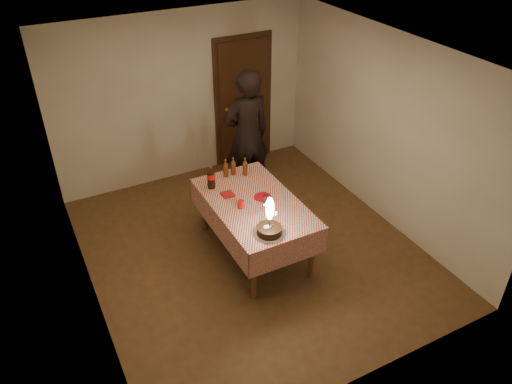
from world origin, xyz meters
TOP-DOWN VIEW (x-y plane):
  - ground at (0.00, 0.00)m, footprint 4.00×4.50m
  - room_shell at (0.03, 0.08)m, footprint 4.04×4.54m
  - dining_table at (0.02, -0.05)m, footprint 1.02×1.72m
  - birthday_cake at (-0.12, -0.69)m, footprint 0.36×0.36m
  - red_plate at (0.16, -0.01)m, footprint 0.22×0.22m
  - red_cup at (-0.18, -0.09)m, footprint 0.08×0.08m
  - clear_cup at (0.13, -0.12)m, footprint 0.07×0.07m
  - napkin_stack at (-0.20, 0.24)m, footprint 0.15×0.15m
  - cola_bottle at (-0.31, 0.49)m, footprint 0.10×0.10m
  - amber_bottle_left at (-0.04, 0.66)m, footprint 0.06×0.06m
  - amber_bottle_right at (0.21, 0.58)m, footprint 0.06×0.06m
  - amber_bottle_mid at (0.08, 0.66)m, footprint 0.06×0.06m
  - photographer at (0.57, 1.25)m, footprint 0.71×0.48m

SIDE VIEW (x-z plane):
  - ground at x=0.00m, z-range -0.01..0.01m
  - dining_table at x=0.02m, z-range 0.29..1.06m
  - red_plate at x=0.16m, z-range 0.78..0.79m
  - napkin_stack at x=-0.20m, z-range 0.78..0.80m
  - clear_cup at x=0.13m, z-range 0.78..0.87m
  - red_cup at x=-0.18m, z-range 0.78..0.88m
  - birthday_cake at x=-0.12m, z-range 0.65..1.14m
  - amber_bottle_left at x=-0.04m, z-range 0.77..1.02m
  - amber_bottle_right at x=0.21m, z-range 0.77..1.02m
  - amber_bottle_mid at x=0.08m, z-range 0.77..1.02m
  - cola_bottle at x=-0.31m, z-range 0.77..1.09m
  - photographer at x=0.57m, z-range 0.00..1.95m
  - room_shell at x=0.03m, z-range 0.34..2.96m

